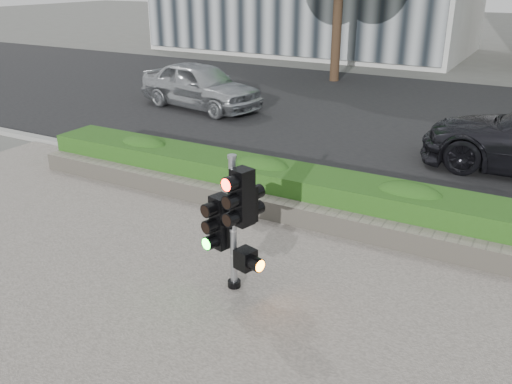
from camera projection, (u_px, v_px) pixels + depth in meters
ground at (250, 278)px, 7.59m from camera, size 120.00×120.00×0.00m
road at (422, 120)px, 15.66m from camera, size 60.00×13.00×0.02m
curb at (334, 198)px, 10.11m from camera, size 60.00×0.25×0.12m
stone_wall at (306, 216)px, 9.05m from camera, size 12.00×0.32×0.34m
hedge at (322, 194)px, 9.51m from camera, size 12.00×1.00×0.68m
traffic_signal at (236, 217)px, 6.95m from camera, size 0.69×0.56×1.87m
car_silver at (200, 85)px, 16.77m from camera, size 4.40×2.42×1.42m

